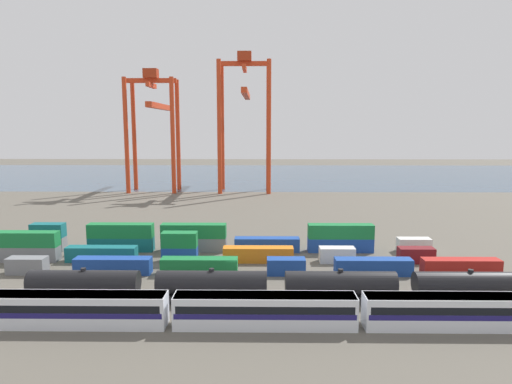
{
  "coord_description": "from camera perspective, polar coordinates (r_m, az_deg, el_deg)",
  "views": [
    {
      "loc": [
        4.25,
        -68.5,
        23.28
      ],
      "look_at": [
        3.03,
        30.11,
        8.77
      ],
      "focal_mm": 31.54,
      "sensor_mm": 36.0,
      "label": 1
    }
  ],
  "objects": [
    {
      "name": "gantry_crane_west",
      "position": [
        167.27,
        -12.78,
        9.16
      ],
      "size": [
        17.66,
        36.71,
        42.94
      ],
      "color": "red",
      "rests_on": "ground_plane"
    },
    {
      "name": "shipping_container_6",
      "position": [
        88.58,
        -27.34,
        -6.95
      ],
      "size": [
        12.1,
        2.44,
        2.6
      ],
      "primitive_type": "cube",
      "color": "slate",
      "rests_on": "ground_plane"
    },
    {
      "name": "shipping_container_18",
      "position": [
        85.64,
        -7.87,
        -6.58
      ],
      "size": [
        12.1,
        2.44,
        2.6
      ],
      "primitive_type": "cube",
      "color": "slate",
      "rests_on": "ground_plane"
    },
    {
      "name": "shipping_container_13",
      "position": [
        82.75,
        19.63,
        -7.53
      ],
      "size": [
        6.04,
        2.44,
        2.6
      ],
      "primitive_type": "cube",
      "color": "maroon",
      "rests_on": "ground_plane"
    },
    {
      "name": "shipping_container_22",
      "position": [
        85.34,
        10.69,
        -4.9
      ],
      "size": [
        12.1,
        2.44,
        2.6
      ],
      "primitive_type": "cube",
      "color": "#197538",
      "rests_on": "shipping_container_21"
    },
    {
      "name": "shipping_container_1",
      "position": [
        75.82,
        -17.67,
        -8.89
      ],
      "size": [
        12.1,
        2.44,
        2.6
      ],
      "primitive_type": "cube",
      "color": "#1C4299",
      "rests_on": "ground_plane"
    },
    {
      "name": "shipping_container_21",
      "position": [
        85.97,
        10.64,
        -6.59
      ],
      "size": [
        12.1,
        2.44,
        2.6
      ],
      "primitive_type": "cube",
      "color": "#1C4299",
      "rests_on": "ground_plane"
    },
    {
      "name": "shipping_container_20",
      "position": [
        84.7,
        1.4,
        -6.67
      ],
      "size": [
        12.1,
        2.44,
        2.6
      ],
      "primitive_type": "cube",
      "color": "#1C4299",
      "rests_on": "ground_plane"
    },
    {
      "name": "shipping_container_3",
      "position": [
        72.16,
        3.83,
        -9.38
      ],
      "size": [
        6.04,
        2.44,
        2.6
      ],
      "primitive_type": "cube",
      "color": "#1C4299",
      "rests_on": "ground_plane"
    },
    {
      "name": "harbour_water",
      "position": [
        214.55,
        -0.43,
        2.14
      ],
      "size": [
        400.0,
        110.0,
        0.01
      ],
      "primitive_type": "cube",
      "color": "#384C60",
      "rests_on": "ground_plane"
    },
    {
      "name": "shipping_container_0",
      "position": [
        81.16,
        -27.02,
        -8.28
      ],
      "size": [
        6.04,
        2.44,
        2.6
      ],
      "primitive_type": "cube",
      "color": "slate",
      "rests_on": "ground_plane"
    },
    {
      "name": "shipping_container_16",
      "position": [
        88.71,
        -16.72,
        -6.34
      ],
      "size": [
        12.1,
        2.44,
        2.6
      ],
      "primitive_type": "cube",
      "color": "#146066",
      "rests_on": "ground_plane"
    },
    {
      "name": "shipping_container_15",
      "position": [
        93.13,
        -24.89,
        -4.43
      ],
      "size": [
        6.04,
        2.44,
        2.6
      ],
      "primitive_type": "cube",
      "color": "#146066",
      "rests_on": "shipping_container_14"
    },
    {
      "name": "shipping_container_2",
      "position": [
        72.72,
        -7.2,
        -9.29
      ],
      "size": [
        12.1,
        2.44,
        2.6
      ],
      "primitive_type": "cube",
      "color": "#197538",
      "rests_on": "ground_plane"
    },
    {
      "name": "shipping_container_5",
      "position": [
        78.6,
        24.53,
        -8.65
      ],
      "size": [
        12.1,
        2.44,
        2.6
      ],
      "primitive_type": "cube",
      "color": "#AD211C",
      "rests_on": "ground_plane"
    },
    {
      "name": "shipping_container_4",
      "position": [
        74.19,
        14.64,
        -9.15
      ],
      "size": [
        12.1,
        2.44,
        2.6
      ],
      "primitive_type": "cube",
      "color": "#1C4299",
      "rests_on": "ground_plane"
    },
    {
      "name": "shipping_container_14",
      "position": [
        93.71,
        -24.79,
        -5.98
      ],
      "size": [
        6.04,
        2.44,
        2.6
      ],
      "primitive_type": "cube",
      "color": "slate",
      "rests_on": "ground_plane"
    },
    {
      "name": "shipping_container_8",
      "position": [
        83.12,
        -18.97,
        -7.43
      ],
      "size": [
        12.1,
        2.44,
        2.6
      ],
      "primitive_type": "cube",
      "color": "#146066",
      "rests_on": "ground_plane"
    },
    {
      "name": "shipping_container_23",
      "position": [
        89.35,
        19.39,
        -6.36
      ],
      "size": [
        6.04,
        2.44,
        2.6
      ],
      "primitive_type": "cube",
      "color": "silver",
      "rests_on": "ground_plane"
    },
    {
      "name": "shipping_container_9",
      "position": [
        79.62,
        -9.64,
        -7.78
      ],
      "size": [
        6.04,
        2.44,
        2.6
      ],
      "primitive_type": "cube",
      "color": "#1C4299",
      "rests_on": "ground_plane"
    },
    {
      "name": "shipping_container_19",
      "position": [
        85.01,
        -7.91,
        -4.89
      ],
      "size": [
        12.1,
        2.44,
        2.6
      ],
      "primitive_type": "cube",
      "color": "#197538",
      "rests_on": "shipping_container_18"
    },
    {
      "name": "passenger_train",
      "position": [
        54.06,
        1.13,
        -14.65
      ],
      "size": [
        65.44,
        3.14,
        3.9
      ],
      "color": "silver",
      "rests_on": "ground_plane"
    },
    {
      "name": "shipping_container_12",
      "position": [
        79.43,
        10.23,
        -7.83
      ],
      "size": [
        6.04,
        2.44,
        2.6
      ],
      "primitive_type": "cube",
      "color": "silver",
      "rests_on": "ground_plane"
    },
    {
      "name": "gantry_crane_central",
      "position": [
        163.43,
        -1.41,
        10.61
      ],
      "size": [
        18.46,
        41.6,
        48.62
      ],
      "color": "red",
      "rests_on": "ground_plane"
    },
    {
      "name": "ground_plane",
      "position": [
        111.05,
        -1.5,
        -3.73
      ],
      "size": [
        420.0,
        420.0,
        0.0
      ],
      "primitive_type": "plane",
      "color": "#5B564C"
    },
    {
      "name": "shipping_container_17",
      "position": [
        88.1,
        -16.79,
        -4.7
      ],
      "size": [
        12.1,
        2.44,
        2.6
      ],
      "primitive_type": "cube",
      "color": "#197538",
      "rests_on": "shipping_container_16"
    },
    {
      "name": "shipping_container_11",
      "position": [
        78.35,
        0.28,
        -7.92
      ],
      "size": [
        12.1,
        2.44,
        2.6
      ],
      "primitive_type": "cube",
      "color": "orange",
      "rests_on": "ground_plane"
    },
    {
      "name": "freight_tank_row",
      "position": [
        62.06,
        10.65,
        -11.66
      ],
      "size": [
        83.2,
        3.09,
        4.55
      ],
      "color": "#232326",
      "rests_on": "ground_plane"
    },
    {
      "name": "shipping_container_7",
      "position": [
        87.97,
        -27.46,
        -5.32
      ],
      "size": [
        12.1,
        2.44,
        2.6
      ],
      "primitive_type": "cube",
      "color": "#197538",
      "rests_on": "shipping_container_6"
    },
    {
      "name": "shipping_container_10",
      "position": [
        78.94,
        -9.68,
        -5.96
      ],
      "size": [
        6.04,
        2.44,
        2.6
      ],
      "primitive_type": "cube",
      "color": "#197538",
      "rests_on": "shipping_container_9"
    }
  ]
}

